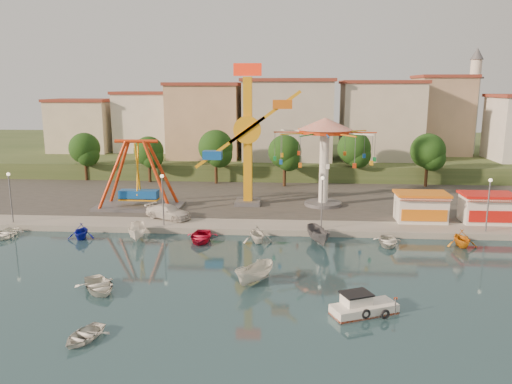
# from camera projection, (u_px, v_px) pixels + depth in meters

# --- Properties ---
(ground) EXTENTS (200.00, 200.00, 0.00)m
(ground) POSITION_uv_depth(u_px,v_px,m) (225.00, 281.00, 37.86)
(ground) COLOR #15333C
(ground) RESTS_ON ground
(quay_deck) EXTENTS (200.00, 100.00, 0.60)m
(quay_deck) POSITION_uv_depth(u_px,v_px,m) (266.00, 160.00, 98.32)
(quay_deck) COLOR #9E998E
(quay_deck) RESTS_ON ground
(asphalt_pad) EXTENTS (90.00, 28.00, 0.01)m
(asphalt_pad) POSITION_uv_depth(u_px,v_px,m) (254.00, 192.00, 67.02)
(asphalt_pad) COLOR #4C4944
(asphalt_pad) RESTS_ON quay_deck
(hill_terrace) EXTENTS (200.00, 60.00, 3.00)m
(hill_terrace) POSITION_uv_depth(u_px,v_px,m) (267.00, 151.00, 102.96)
(hill_terrace) COLOR #384C26
(hill_terrace) RESTS_ON ground
(pirate_ship_ride) EXTENTS (10.00, 5.00, 8.00)m
(pirate_ship_ride) POSITION_uv_depth(u_px,v_px,m) (138.00, 176.00, 57.62)
(pirate_ship_ride) COLOR #59595E
(pirate_ship_ride) RESTS_ON quay_deck
(kamikaze_tower) EXTENTS (8.31, 3.10, 16.50)m
(kamikaze_tower) POSITION_uv_depth(u_px,v_px,m) (251.00, 140.00, 58.22)
(kamikaze_tower) COLOR #59595E
(kamikaze_tower) RESTS_ON quay_deck
(wave_swinger) EXTENTS (11.60, 11.60, 10.40)m
(wave_swinger) POSITION_uv_depth(u_px,v_px,m) (325.00, 142.00, 58.03)
(wave_swinger) COLOR #59595E
(wave_swinger) RESTS_ON quay_deck
(booth_left) EXTENTS (5.40, 3.78, 3.08)m
(booth_left) POSITION_uv_depth(u_px,v_px,m) (421.00, 207.00, 52.24)
(booth_left) COLOR white
(booth_left) RESTS_ON quay_deck
(booth_mid) EXTENTS (5.40, 3.78, 3.08)m
(booth_mid) POSITION_uv_depth(u_px,v_px,m) (487.00, 208.00, 51.77)
(booth_mid) COLOR white
(booth_mid) RESTS_ON quay_deck
(lamp_post_0) EXTENTS (0.14, 0.14, 5.00)m
(lamp_post_0) POSITION_uv_depth(u_px,v_px,m) (11.00, 199.00, 51.56)
(lamp_post_0) COLOR #59595E
(lamp_post_0) RESTS_ON quay_deck
(lamp_post_1) EXTENTS (0.14, 0.14, 5.00)m
(lamp_post_1) POSITION_uv_depth(u_px,v_px,m) (163.00, 201.00, 50.46)
(lamp_post_1) COLOR #59595E
(lamp_post_1) RESTS_ON quay_deck
(lamp_post_2) EXTENTS (0.14, 0.14, 5.00)m
(lamp_post_2) POSITION_uv_depth(u_px,v_px,m) (322.00, 204.00, 49.36)
(lamp_post_2) COLOR #59595E
(lamp_post_2) RESTS_ON quay_deck
(lamp_post_3) EXTENTS (0.14, 0.14, 5.00)m
(lamp_post_3) POSITION_uv_depth(u_px,v_px,m) (488.00, 207.00, 48.27)
(lamp_post_3) COLOR #59595E
(lamp_post_3) RESTS_ON quay_deck
(tree_0) EXTENTS (4.60, 4.60, 7.19)m
(tree_0) POSITION_uv_depth(u_px,v_px,m) (85.00, 148.00, 74.62)
(tree_0) COLOR #382314
(tree_0) RESTS_ON quay_deck
(tree_1) EXTENTS (4.35, 4.35, 6.80)m
(tree_1) POSITION_uv_depth(u_px,v_px,m) (149.00, 151.00, 73.27)
(tree_1) COLOR #382314
(tree_1) RESTS_ON quay_deck
(tree_2) EXTENTS (5.02, 5.02, 7.85)m
(tree_2) POSITION_uv_depth(u_px,v_px,m) (216.00, 147.00, 72.01)
(tree_2) COLOR #382314
(tree_2) RESTS_ON quay_deck
(tree_3) EXTENTS (4.68, 4.68, 7.32)m
(tree_3) POSITION_uv_depth(u_px,v_px,m) (285.00, 152.00, 69.99)
(tree_3) COLOR #382314
(tree_3) RESTS_ON quay_deck
(tree_4) EXTENTS (4.86, 4.86, 7.60)m
(tree_4) POSITION_uv_depth(u_px,v_px,m) (354.00, 148.00, 72.18)
(tree_4) COLOR #382314
(tree_4) RESTS_ON quay_deck
(tree_5) EXTENTS (4.83, 4.83, 7.54)m
(tree_5) POSITION_uv_depth(u_px,v_px,m) (428.00, 151.00, 69.73)
(tree_5) COLOR #382314
(tree_5) RESTS_ON quay_deck
(building_0) EXTENTS (9.26, 9.53, 11.87)m
(building_0) POSITION_uv_depth(u_px,v_px,m) (62.00, 121.00, 83.28)
(building_0) COLOR beige
(building_0) RESTS_ON hill_terrace
(building_1) EXTENTS (12.33, 9.01, 8.63)m
(building_1) POSITION_uv_depth(u_px,v_px,m) (143.00, 128.00, 87.98)
(building_1) COLOR silver
(building_1) RESTS_ON hill_terrace
(building_2) EXTENTS (11.95, 9.28, 11.23)m
(building_2) POSITION_uv_depth(u_px,v_px,m) (217.00, 121.00, 87.37)
(building_2) COLOR tan
(building_2) RESTS_ON hill_terrace
(building_3) EXTENTS (12.59, 10.50, 9.20)m
(building_3) POSITION_uv_depth(u_px,v_px,m) (296.00, 129.00, 83.55)
(building_3) COLOR beige
(building_3) RESTS_ON hill_terrace
(building_4) EXTENTS (10.75, 9.23, 9.24)m
(building_4) POSITION_uv_depth(u_px,v_px,m) (374.00, 127.00, 85.94)
(building_4) COLOR beige
(building_4) RESTS_ON hill_terrace
(building_5) EXTENTS (12.77, 10.96, 11.21)m
(building_5) POSITION_uv_depth(u_px,v_px,m) (457.00, 123.00, 83.00)
(building_5) COLOR tan
(building_5) RESTS_ON hill_terrace
(minaret) EXTENTS (2.80, 2.80, 18.00)m
(minaret) POSITION_uv_depth(u_px,v_px,m) (473.00, 98.00, 85.52)
(minaret) COLOR silver
(minaret) RESTS_ON hill_terrace
(cabin_motorboat) EXTENTS (4.60, 3.23, 1.52)m
(cabin_motorboat) POSITION_uv_depth(u_px,v_px,m) (362.00, 308.00, 32.33)
(cabin_motorboat) COLOR white
(cabin_motorboat) RESTS_ON ground
(rowboat_a) EXTENTS (4.64, 4.90, 0.83)m
(rowboat_a) POSITION_uv_depth(u_px,v_px,m) (99.00, 286.00, 35.93)
(rowboat_a) COLOR white
(rowboat_a) RESTS_ON ground
(rowboat_b) EXTENTS (2.92, 3.51, 0.63)m
(rowboat_b) POSITION_uv_depth(u_px,v_px,m) (83.00, 335.00, 28.94)
(rowboat_b) COLOR white
(rowboat_b) RESTS_ON ground
(skiff) EXTENTS (3.52, 4.16, 1.55)m
(skiff) POSITION_uv_depth(u_px,v_px,m) (255.00, 274.00, 37.23)
(skiff) COLOR silver
(skiff) RESTS_ON ground
(van) EXTENTS (5.51, 4.00, 1.48)m
(van) POSITION_uv_depth(u_px,v_px,m) (168.00, 212.00, 53.43)
(van) COLOR silver
(van) RESTS_ON quay_deck
(moored_boat_0) EXTENTS (2.99, 3.89, 0.75)m
(moored_boat_0) POSITION_uv_depth(u_px,v_px,m) (6.00, 233.00, 48.93)
(moored_boat_0) COLOR white
(moored_boat_0) RESTS_ON ground
(moored_boat_1) EXTENTS (2.98, 3.31, 1.53)m
(moored_boat_1) POSITION_uv_depth(u_px,v_px,m) (81.00, 231.00, 48.33)
(moored_boat_1) COLOR #141DB2
(moored_boat_1) RESTS_ON ground
(moored_boat_2) EXTENTS (2.33, 4.31, 1.58)m
(moored_boat_2) POSITION_uv_depth(u_px,v_px,m) (137.00, 232.00, 47.94)
(moored_boat_2) COLOR white
(moored_boat_2) RESTS_ON ground
(moored_boat_3) EXTENTS (3.21, 4.37, 0.88)m
(moored_boat_3) POSITION_uv_depth(u_px,v_px,m) (201.00, 237.00, 47.59)
(moored_boat_3) COLOR red
(moored_boat_3) RESTS_ON ground
(moored_boat_4) EXTENTS (3.58, 3.87, 1.68)m
(moored_boat_4) POSITION_uv_depth(u_px,v_px,m) (257.00, 234.00, 47.13)
(moored_boat_4) COLOR silver
(moored_boat_4) RESTS_ON ground
(moored_boat_5) EXTENTS (2.74, 4.52, 1.64)m
(moored_boat_5) POSITION_uv_depth(u_px,v_px,m) (319.00, 235.00, 46.74)
(moored_boat_5) COLOR #56565A
(moored_boat_5) RESTS_ON ground
(moored_boat_6) EXTENTS (3.03, 3.92, 0.75)m
(moored_boat_6) POSITION_uv_depth(u_px,v_px,m) (388.00, 241.00, 46.39)
(moored_boat_6) COLOR silver
(moored_boat_6) RESTS_ON ground
(moored_boat_7) EXTENTS (2.85, 3.25, 1.62)m
(moored_boat_7) POSITION_uv_depth(u_px,v_px,m) (462.00, 238.00, 45.84)
(moored_boat_7) COLOR orange
(moored_boat_7) RESTS_ON ground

